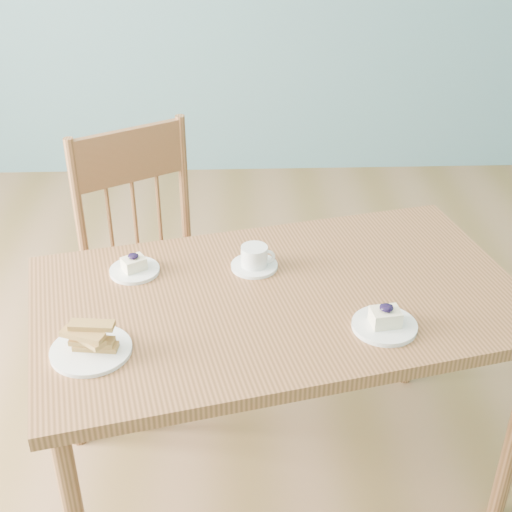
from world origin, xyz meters
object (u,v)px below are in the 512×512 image
at_px(dining_table, 279,315).
at_px(coffee_cup, 255,259).
at_px(cheesecake_plate_near, 385,322).
at_px(dining_chair, 155,266).
at_px(cheesecake_plate_far, 134,267).
at_px(biscotti_plate, 90,344).

xyz_separation_m(dining_table, coffee_cup, (-0.06, 0.14, 0.10)).
xyz_separation_m(dining_table, cheesecake_plate_near, (0.25, -0.16, 0.09)).
relative_size(cheesecake_plate_near, coffee_cup, 1.23).
distance_m(dining_chair, cheesecake_plate_far, 0.44).
bearing_deg(dining_table, cheesecake_plate_far, 149.42).
bearing_deg(coffee_cup, biscotti_plate, -128.80).
bearing_deg(dining_chair, cheesecake_plate_far, -120.55).
xyz_separation_m(cheesecake_plate_near, coffee_cup, (-0.31, 0.30, 0.01)).
distance_m(dining_table, coffee_cup, 0.18).
distance_m(dining_table, biscotti_plate, 0.52).
bearing_deg(dining_table, dining_chair, 114.81).
bearing_deg(coffee_cup, cheesecake_plate_near, -34.43).
bearing_deg(cheesecake_plate_far, dining_chair, 88.97).
xyz_separation_m(dining_chair, cheesecake_plate_near, (0.64, -0.66, 0.23)).
height_order(coffee_cup, biscotti_plate, biscotti_plate).
height_order(dining_chair, cheesecake_plate_far, dining_chair).
distance_m(dining_table, dining_chair, 0.65).
relative_size(dining_table, cheesecake_plate_far, 10.25).
xyz_separation_m(cheesecake_plate_far, biscotti_plate, (-0.06, -0.35, 0.01)).
bearing_deg(dining_chair, dining_table, -81.57).
distance_m(cheesecake_plate_near, biscotti_plate, 0.72).
height_order(dining_chair, coffee_cup, dining_chair).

